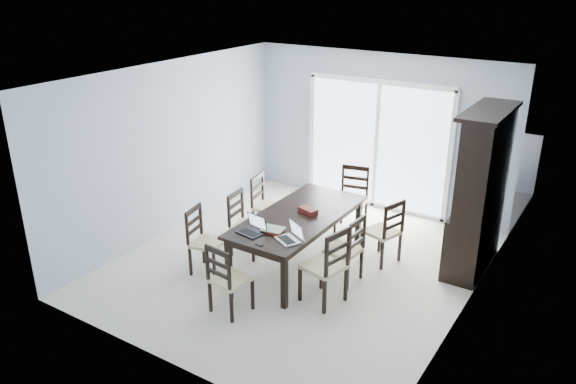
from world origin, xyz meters
name	(u,v)px	position (x,y,z in m)	size (l,w,h in m)	color
floor	(298,264)	(0.00, 0.00, 0.00)	(5.00, 5.00, 0.00)	beige
ceiling	(300,76)	(0.00, 0.00, 2.60)	(5.00, 5.00, 0.00)	white
back_wall	(378,132)	(0.00, 2.50, 1.30)	(4.50, 0.02, 2.60)	#98A4B5
wall_left	(171,148)	(-2.25, 0.00, 1.30)	(0.02, 5.00, 2.60)	#98A4B5
wall_right	(473,214)	(2.25, 0.00, 1.30)	(0.02, 5.00, 2.60)	#98A4B5
balcony	(396,189)	(0.00, 3.50, -0.05)	(4.50, 2.00, 0.10)	gray
railing	(417,146)	(0.00, 4.50, 0.55)	(4.50, 0.06, 1.10)	#99999E
dining_table	(299,220)	(0.00, 0.00, 0.67)	(1.00, 2.20, 0.75)	black
china_hutch	(480,194)	(2.02, 1.25, 1.07)	(0.50, 1.38, 2.20)	black
sliding_door	(377,145)	(0.00, 2.48, 1.09)	(2.52, 0.05, 2.18)	silver
chair_left_near	(201,233)	(-1.00, -0.83, 0.56)	(0.48, 0.47, 1.05)	black
chair_left_mid	(242,217)	(-0.86, -0.12, 0.56)	(0.45, 0.44, 1.06)	black
chair_left_far	(264,198)	(-0.99, 0.59, 0.57)	(0.46, 0.45, 1.07)	black
chair_right_near	(330,259)	(0.83, -0.64, 0.62)	(0.54, 0.52, 1.17)	black
chair_right_mid	(350,243)	(0.80, -0.05, 0.57)	(0.44, 0.43, 1.07)	black
chair_right_far	(388,225)	(1.00, 0.69, 0.57)	(0.52, 0.51, 1.09)	black
chair_end_near	(225,273)	(-0.09, -1.48, 0.55)	(0.44, 0.45, 1.04)	black
chair_end_far	(353,192)	(0.09, 1.47, 0.61)	(0.52, 0.53, 1.16)	black
laptop_dark	(250,229)	(-0.22, -0.80, 0.80)	(0.35, 0.27, 0.22)	black
laptop_silver	(288,237)	(0.29, -0.73, 0.80)	(0.38, 0.34, 0.21)	#B5B5B7
book_stack	(272,230)	(-0.01, -0.61, 0.77)	(0.30, 0.25, 0.05)	maroon
cell_phone	(259,245)	(0.07, -1.00, 0.76)	(0.10, 0.05, 0.01)	black
game_box	(308,210)	(0.07, 0.13, 0.78)	(0.27, 0.13, 0.07)	#46100E
hot_tub	(373,157)	(-0.51, 3.55, 0.49)	(1.97, 1.77, 0.98)	maroon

